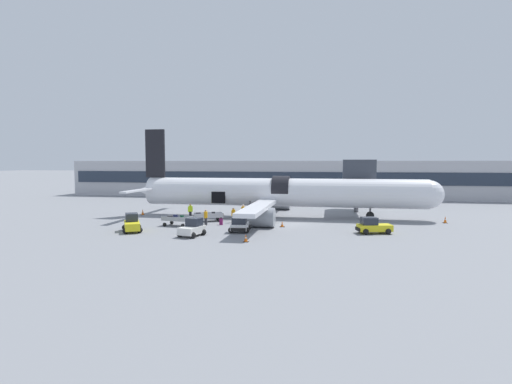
% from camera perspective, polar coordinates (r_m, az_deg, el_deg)
% --- Properties ---
extents(ground_plane, '(500.00, 500.00, 0.00)m').
position_cam_1_polar(ground_plane, '(43.58, 4.93, -4.60)').
color(ground_plane, gray).
extents(terminal_strip, '(94.29, 12.08, 6.94)m').
position_cam_1_polar(terminal_strip, '(79.14, 7.56, 1.90)').
color(terminal_strip, '#B2B2B7').
rests_on(terminal_strip, ground_plane).
extents(jet_bridge_stub, '(3.93, 10.68, 7.02)m').
position_cam_1_polar(jet_bridge_stub, '(54.13, 14.25, 2.52)').
color(jet_bridge_stub, '#4C4C51').
rests_on(jet_bridge_stub, ground_plane).
extents(airplane, '(37.34, 30.10, 10.88)m').
position_cam_1_polar(airplane, '(48.50, 3.09, -0.15)').
color(airplane, silver).
rests_on(airplane, ground_plane).
extents(baggage_tug_lead, '(2.22, 2.77, 1.47)m').
position_cam_1_polar(baggage_tug_lead, '(38.65, -2.35, -4.77)').
color(baggage_tug_lead, white).
rests_on(baggage_tug_lead, ground_plane).
extents(baggage_tug_mid, '(3.46, 2.33, 1.53)m').
position_cam_1_polar(baggage_tug_mid, '(39.33, 16.37, -4.74)').
color(baggage_tug_mid, yellow).
rests_on(baggage_tug_mid, ground_plane).
extents(baggage_tug_rear, '(2.32, 2.90, 1.62)m').
position_cam_1_polar(baggage_tug_rear, '(36.91, -9.07, -5.17)').
color(baggage_tug_rear, silver).
rests_on(baggage_tug_rear, ground_plane).
extents(baggage_tug_spare, '(2.73, 3.40, 1.72)m').
position_cam_1_polar(baggage_tug_spare, '(40.69, -17.31, -4.36)').
color(baggage_tug_spare, yellow).
rests_on(baggage_tug_spare, ground_plane).
extents(baggage_cart_loading, '(4.08, 2.62, 1.06)m').
position_cam_1_polar(baggage_cart_loading, '(45.76, -6.82, -3.54)').
color(baggage_cart_loading, '#B7BABF').
rests_on(baggage_cart_loading, ground_plane).
extents(baggage_cart_queued, '(4.02, 2.12, 1.17)m').
position_cam_1_polar(baggage_cart_queued, '(42.98, -11.18, -4.01)').
color(baggage_cart_queued, '#999BA0').
rests_on(baggage_cart_queued, ground_plane).
extents(ground_crew_loader_a, '(0.56, 0.63, 1.85)m').
position_cam_1_polar(ground_crew_loader_a, '(46.01, -1.85, -2.88)').
color(ground_crew_loader_a, '#2D2D33').
rests_on(ground_crew_loader_a, ground_plane).
extents(ground_crew_loader_b, '(0.42, 0.59, 1.69)m').
position_cam_1_polar(ground_crew_loader_b, '(42.84, -7.19, -3.56)').
color(ground_crew_loader_b, '#2D2D33').
rests_on(ground_crew_loader_b, ground_plane).
extents(ground_crew_driver, '(0.52, 0.55, 1.67)m').
position_cam_1_polar(ground_crew_driver, '(44.54, -3.25, -3.25)').
color(ground_crew_driver, '#1E2338').
rests_on(ground_crew_driver, ground_plane).
extents(ground_crew_supervisor, '(0.57, 0.57, 1.79)m').
position_cam_1_polar(ground_crew_supervisor, '(48.05, -9.36, -2.67)').
color(ground_crew_supervisor, black).
rests_on(ground_crew_supervisor, ground_plane).
extents(suitcase_on_tarmac_upright, '(0.35, 0.19, 0.81)m').
position_cam_1_polar(suitcase_on_tarmac_upright, '(43.01, -5.01, -4.24)').
color(suitcase_on_tarmac_upright, '#721951').
rests_on(suitcase_on_tarmac_upright, ground_plane).
extents(safety_cone_nose, '(0.47, 0.47, 0.74)m').
position_cam_1_polar(safety_cone_nose, '(48.88, 25.41, -3.62)').
color(safety_cone_nose, black).
rests_on(safety_cone_nose, ground_plane).
extents(safety_cone_engine_left, '(0.45, 0.45, 0.64)m').
position_cam_1_polar(safety_cone_engine_left, '(33.86, -1.46, -6.64)').
color(safety_cone_engine_left, black).
rests_on(safety_cone_engine_left, ground_plane).
extents(safety_cone_wingtip, '(0.50, 0.50, 0.56)m').
position_cam_1_polar(safety_cone_wingtip, '(41.65, 3.76, -4.64)').
color(safety_cone_wingtip, black).
rests_on(safety_cone_wingtip, ground_plane).
extents(safety_cone_tail, '(0.47, 0.47, 0.72)m').
position_cam_1_polar(safety_cone_tail, '(52.94, -15.88, -2.80)').
color(safety_cone_tail, black).
rests_on(safety_cone_tail, ground_plane).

